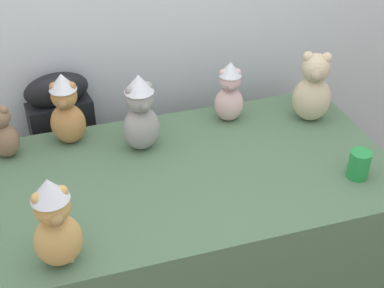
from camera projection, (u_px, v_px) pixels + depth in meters
display_table at (192, 237)px, 2.26m from camera, size 1.54×0.85×0.72m
instrument_case at (68, 160)px, 2.53m from camera, size 0.29×0.16×0.92m
teddy_bear_blush at (229, 92)px, 2.28m from camera, size 0.15×0.13×0.28m
teddy_bear_mocha at (3, 133)px, 2.08m from camera, size 0.15×0.15×0.23m
teddy_bear_honey at (55, 224)px, 1.59m from camera, size 0.17×0.15×0.32m
teddy_bear_ash at (141, 114)px, 2.09m from camera, size 0.17×0.15×0.33m
teddy_bear_caramel at (66, 110)px, 2.13m from camera, size 0.16×0.15×0.31m
teddy_bear_sand at (313, 89)px, 2.28m from camera, size 0.21×0.19×0.32m
party_cup_green at (359, 165)px, 1.99m from camera, size 0.08×0.08×0.11m
name_card_front_left at (62, 257)px, 1.65m from camera, size 0.07×0.02×0.05m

